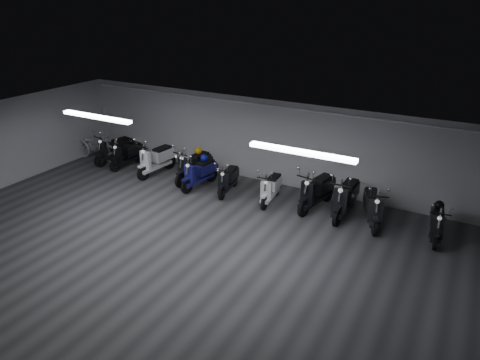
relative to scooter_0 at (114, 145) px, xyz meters
The scene contains 22 objects.
floor 6.70m from the scooter_0, 35.48° to the right, with size 14.00×10.00×0.01m, color #363639.
ceiling 6.98m from the scooter_0, 35.48° to the right, with size 14.00×10.00×0.01m, color gray.
back_wall 5.58m from the scooter_0, 11.88° to the left, with size 14.00×0.01×2.80m, color #AAAAAD.
fluor_strip_left 4.27m from the scooter_0, 49.79° to the right, with size 2.40×0.18×0.08m, color white.
fluor_strip_right 9.13m from the scooter_0, 18.79° to the right, with size 2.40×0.18×0.08m, color white.
conduit 5.85m from the scooter_0, 11.02° to the left, with size 0.05×0.05×13.60m, color white.
scooter_0 is the anchor object (origin of this frame).
scooter_1 0.73m from the scooter_0, ahead, with size 0.58×1.75×1.30m, color black, non-canonical shape.
scooter_2 2.11m from the scooter_0, ahead, with size 0.65×1.96×1.46m, color white, non-canonical shape.
scooter_3 3.60m from the scooter_0, ahead, with size 0.64×1.93×1.44m, color black, non-canonical shape.
scooter_4 4.06m from the scooter_0, ahead, with size 0.60×1.79×1.33m, color navy, non-canonical shape.
scooter_5 5.09m from the scooter_0, ahead, with size 0.54×1.61×1.20m, color black, non-canonical shape.
scooter_6 6.56m from the scooter_0, ahead, with size 0.55×1.64×1.22m, color white, non-canonical shape.
scooter_7 7.90m from the scooter_0, ahead, with size 0.66×1.97×1.47m, color black, non-canonical shape.
scooter_8 8.77m from the scooter_0, ahead, with size 0.67×2.01×1.49m, color black, non-canonical shape.
scooter_9 9.56m from the scooter_0, ahead, with size 0.61×1.82×1.36m, color black, non-canonical shape.
bicycle 0.83m from the scooter_0, behind, with size 0.73×2.07×1.34m, color silver.
scooter_10 11.19m from the scooter_0, ahead, with size 0.54×1.63×1.21m, color black, non-canonical shape.
helmet_0 0.79m from the scooter_0, 10.37° to the left, with size 0.23×0.23×0.23m, color black.
helmet_1 4.09m from the scooter_0, ahead, with size 0.24×0.24×0.24m, color #0D1098.
helmet_2 3.65m from the scooter_0, ahead, with size 0.25×0.25×0.25m, color #C3850B.
helmet_3 11.17m from the scooter_0, ahead, with size 0.24×0.24×0.24m, color black.
Camera 1 is at (6.09, -7.33, 5.85)m, focal length 32.63 mm.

